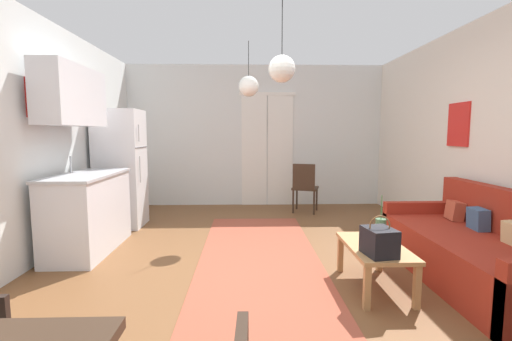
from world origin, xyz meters
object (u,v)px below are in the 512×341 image
(coffee_table, at_px, (375,251))
(pendant_lamp_near, at_px, (282,69))
(bamboo_vase, at_px, (381,230))
(accent_chair, at_px, (305,185))
(handbag, at_px, (379,241))
(pendant_lamp_far, at_px, (249,86))
(refrigerator, at_px, (121,169))
(couch, at_px, (480,253))

(coffee_table, height_order, pendant_lamp_near, pendant_lamp_near)
(coffee_table, distance_m, bamboo_vase, 0.21)
(bamboo_vase, height_order, accent_chair, accent_chair)
(bamboo_vase, relative_size, handbag, 1.31)
(pendant_lamp_near, relative_size, pendant_lamp_far, 1.06)
(coffee_table, distance_m, accent_chair, 3.00)
(coffee_table, height_order, bamboo_vase, bamboo_vase)
(accent_chair, height_order, pendant_lamp_far, pendant_lamp_far)
(bamboo_vase, xyz_separation_m, pendant_lamp_far, (-1.19, 1.90, 1.53))
(refrigerator, xyz_separation_m, accent_chair, (2.86, 0.78, -0.38))
(bamboo_vase, xyz_separation_m, handbag, (-0.15, -0.36, 0.01))
(handbag, distance_m, pendant_lamp_near, 1.71)
(couch, height_order, bamboo_vase, couch)
(couch, bearing_deg, accent_chair, 111.50)
(bamboo_vase, bearing_deg, pendant_lamp_near, 170.17)
(pendant_lamp_near, xyz_separation_m, pendant_lamp_far, (-0.29, 1.75, 0.07))
(pendant_lamp_near, bearing_deg, bamboo_vase, -9.83)
(bamboo_vase, bearing_deg, handbag, -112.73)
(accent_chair, bearing_deg, refrigerator, 34.40)
(handbag, relative_size, refrigerator, 0.19)
(pendant_lamp_near, bearing_deg, refrigerator, 138.06)
(handbag, height_order, refrigerator, refrigerator)
(coffee_table, bearing_deg, pendant_lamp_far, 118.74)
(couch, xyz_separation_m, accent_chair, (-1.14, 2.90, 0.20))
(couch, distance_m, bamboo_vase, 0.96)
(bamboo_vase, distance_m, refrigerator, 3.74)
(pendant_lamp_far, bearing_deg, couch, -42.11)
(handbag, bearing_deg, pendant_lamp_near, 145.70)
(couch, distance_m, pendant_lamp_far, 3.35)
(bamboo_vase, bearing_deg, refrigerator, 145.56)
(accent_chair, bearing_deg, coffee_table, 111.43)
(coffee_table, distance_m, pendant_lamp_far, 2.85)
(bamboo_vase, distance_m, pendant_lamp_far, 2.71)
(accent_chair, xyz_separation_m, pendant_lamp_far, (-0.98, -0.99, 1.55))
(couch, relative_size, refrigerator, 1.17)
(accent_chair, distance_m, pendant_lamp_far, 2.08)
(refrigerator, height_order, pendant_lamp_near, pendant_lamp_near)
(bamboo_vase, bearing_deg, coffee_table, -130.12)
(bamboo_vase, distance_m, accent_chair, 2.90)
(pendant_lamp_near, distance_m, pendant_lamp_far, 1.77)
(couch, bearing_deg, bamboo_vase, 179.17)
(couch, relative_size, pendant_lamp_near, 2.49)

